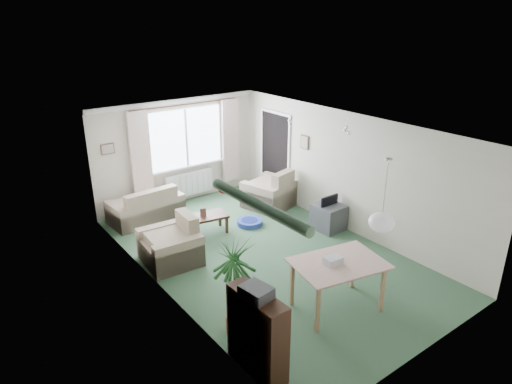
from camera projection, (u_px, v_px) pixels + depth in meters
ground at (266, 255)px, 8.37m from camera, size 6.50×6.50×0.00m
window at (186, 138)px, 10.33m from camera, size 1.80×0.03×1.30m
curtain_rod at (186, 104)px, 9.99m from camera, size 2.60×0.03×0.03m
curtain_left at (141, 158)px, 9.70m from camera, size 0.45×0.08×2.00m
curtain_right at (231, 141)px, 10.98m from camera, size 0.45×0.08×2.00m
radiator at (189, 184)px, 10.71m from camera, size 1.20×0.10×0.55m
doorway at (275, 156)px, 10.74m from camera, size 0.03×0.95×2.00m
pendant_lamp at (382, 222)px, 6.22m from camera, size 0.36×0.36×0.36m
tinsel_garland at (258, 205)px, 4.75m from camera, size 1.60×1.60×0.12m
bauble_cluster_a at (291, 118)px, 8.95m from camera, size 0.20×0.20×0.20m
bauble_cluster_b at (347, 127)px, 8.22m from camera, size 0.20×0.20×0.20m
wall_picture_back at (108, 149)px, 9.31m from camera, size 0.28×0.03×0.22m
wall_picture_right at (305, 142)px, 9.79m from camera, size 0.03×0.24×0.30m
sofa at (145, 203)px, 9.66m from camera, size 1.55×0.90×0.75m
armchair_corner at (270, 188)px, 10.33m from camera, size 1.21×1.17×0.90m
armchair_left at (170, 240)px, 7.99m from camera, size 0.96×1.01×0.85m
coffee_table at (206, 224)px, 9.15m from camera, size 0.92×0.61×0.38m
photo_frame at (203, 212)px, 9.04m from camera, size 0.12×0.06×0.16m
bookshelf at (257, 333)px, 5.52m from camera, size 0.31×0.88×1.07m
hifi_box at (256, 292)px, 5.27m from camera, size 0.33×0.39×0.14m
houseplant at (235, 288)px, 6.11m from camera, size 0.68×0.68×1.42m
dining_table at (337, 286)px, 6.74m from camera, size 1.35×1.04×0.76m
gift_box at (333, 261)px, 6.55m from camera, size 0.27×0.20×0.12m
tv_cube at (329, 217)px, 9.29m from camera, size 0.54×0.59×0.53m
pet_bed at (250, 222)px, 9.55m from camera, size 0.62×0.62×0.11m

